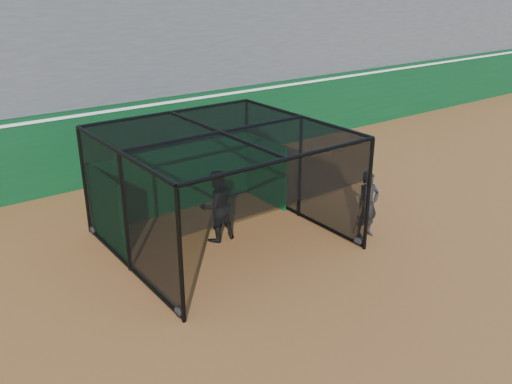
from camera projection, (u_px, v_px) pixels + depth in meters
ground at (306, 278)px, 12.09m from camera, size 120.00×120.00×0.00m
outfield_wall at (137, 137)px, 17.94m from camera, size 50.00×0.50×2.50m
grandstand at (85, 29)px, 19.57m from camera, size 50.00×7.85×8.95m
batting_cage at (221, 188)px, 13.30m from camera, size 5.17×5.04×2.84m
batter at (216, 206)px, 13.50m from camera, size 0.92×0.72×1.86m
on_deck_player at (367, 205)px, 13.73m from camera, size 0.69×0.51×1.74m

